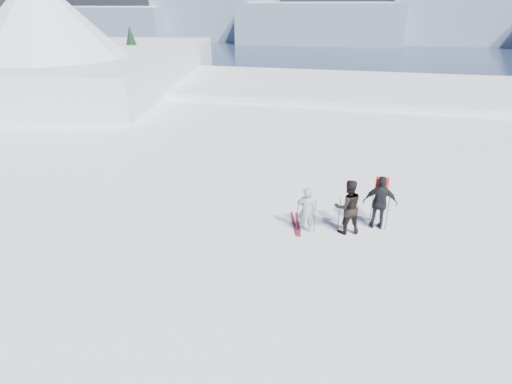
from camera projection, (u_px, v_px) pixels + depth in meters
lake_basin at (343, 156)px, 39.40m from camera, size 820.00×820.00×71.62m
far_mountain_range at (390, 20)px, 406.87m from camera, size 770.00×110.00×53.00m
near_ridge at (95, 112)px, 43.04m from camera, size 31.37×35.68×25.62m
skier_grey at (306, 210)px, 13.37m from camera, size 0.63×0.44×1.63m
skier_dark at (348, 207)px, 13.26m from camera, size 1.13×1.01×1.93m
skier_pack at (380, 203)px, 13.53m from camera, size 1.13×0.48×1.93m
backpack at (385, 166)px, 13.21m from camera, size 0.41×0.23×0.59m
ski_poles at (345, 215)px, 13.43m from camera, size 2.97×0.83×1.37m
skis_loose at (296, 224)px, 14.14m from camera, size 0.62×1.68×0.03m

